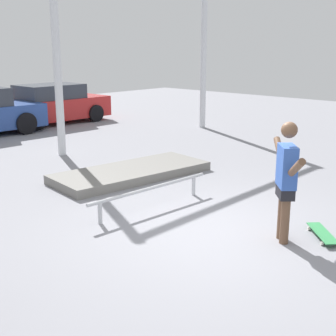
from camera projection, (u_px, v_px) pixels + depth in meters
name	position (u px, v px, depth m)	size (l,w,h in m)	color
ground_plane	(212.00, 233.00, 7.10)	(36.00, 36.00, 0.00)	gray
skateboarder	(286.00, 176.00, 6.57)	(1.19, 1.09, 1.75)	brown
skateboard	(322.00, 233.00, 6.92)	(0.73, 0.74, 0.08)	#338C4C
manual_pad	(132.00, 172.00, 10.12)	(3.43, 1.39, 0.19)	slate
grind_rail	(151.00, 191.00, 8.10)	(2.64, 0.21, 0.39)	#B7BABF
canopy_support_right	(141.00, 25.00, 13.39)	(5.99, 0.20, 5.35)	silver
parked_car_red	(53.00, 105.00, 17.00)	(3.97, 1.86, 1.41)	red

